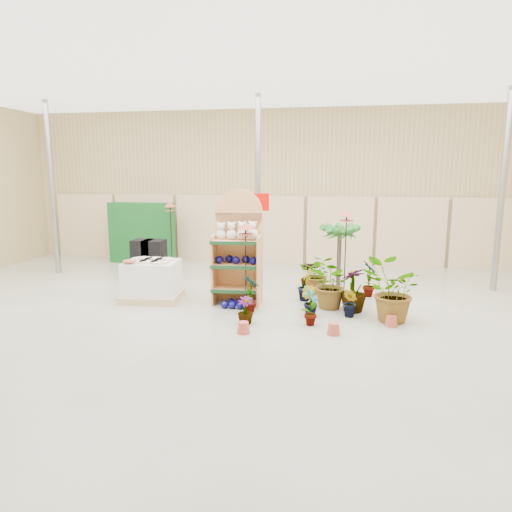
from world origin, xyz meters
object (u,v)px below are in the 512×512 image
(display_shelf, at_px, (238,251))
(bird_table_front, at_px, (246,229))
(pallet_stack, at_px, (152,280))
(potted_plant_2, at_px, (332,284))

(display_shelf, distance_m, bird_table_front, 0.70)
(pallet_stack, bearing_deg, bird_table_front, -10.48)
(display_shelf, relative_size, bird_table_front, 1.36)
(bird_table_front, distance_m, potted_plant_2, 2.04)
(pallet_stack, distance_m, potted_plant_2, 3.77)
(display_shelf, height_order, potted_plant_2, display_shelf)
(pallet_stack, bearing_deg, potted_plant_2, -4.24)
(bird_table_front, bearing_deg, pallet_stack, 174.18)
(pallet_stack, xyz_separation_m, potted_plant_2, (3.77, 0.03, 0.07))
(pallet_stack, height_order, bird_table_front, bird_table_front)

